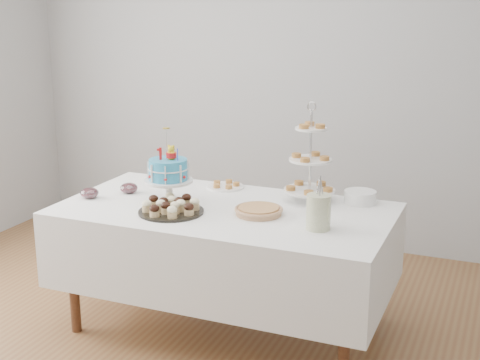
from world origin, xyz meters
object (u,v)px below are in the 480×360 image
at_px(birthday_cake, 169,182).
at_px(pastry_plate, 226,185).
at_px(utensil_pitcher, 319,211).
at_px(plate_stack, 360,197).
at_px(tiered_stand, 310,160).
at_px(table, 225,245).
at_px(cupcake_tray, 171,206).
at_px(jam_bowl_a, 90,193).
at_px(jam_bowl_b, 129,188).
at_px(pie, 259,210).

relative_size(birthday_cake, pastry_plate, 1.87).
relative_size(birthday_cake, utensil_pitcher, 1.54).
bearing_deg(plate_stack, tiered_stand, -165.75).
relative_size(table, pastry_plate, 8.10).
xyz_separation_m(cupcake_tray, pastry_plate, (0.07, 0.60, -0.03)).
bearing_deg(table, plate_stack, 29.69).
distance_m(pastry_plate, utensil_pitcher, 0.95).
relative_size(table, jam_bowl_a, 17.35).
height_order(table, cupcake_tray, cupcake_tray).
height_order(cupcake_tray, pastry_plate, cupcake_tray).
height_order(table, birthday_cake, birthday_cake).
relative_size(table, tiered_stand, 3.21).
bearing_deg(pastry_plate, jam_bowl_b, -145.89).
height_order(cupcake_tray, utensil_pitcher, utensil_pitcher).
distance_m(jam_bowl_a, jam_bowl_b, 0.25).
bearing_deg(pie, tiered_stand, 63.17).
xyz_separation_m(jam_bowl_a, jam_bowl_b, (0.16, 0.19, -0.00)).
distance_m(pie, utensil_pitcher, 0.40).
xyz_separation_m(plate_stack, jam_bowl_a, (-1.54, -0.53, -0.01)).
height_order(cupcake_tray, tiered_stand, tiered_stand).
xyz_separation_m(pie, plate_stack, (0.48, 0.44, 0.01)).
bearing_deg(birthday_cake, cupcake_tray, -79.19).
bearing_deg(utensil_pitcher, pie, -172.75).
height_order(tiered_stand, jam_bowl_b, tiered_stand).
bearing_deg(pie, jam_bowl_a, -175.08).
xyz_separation_m(pie, tiered_stand, (0.18, 0.36, 0.23)).
distance_m(table, pastry_plate, 0.50).
height_order(plate_stack, pastry_plate, plate_stack).
xyz_separation_m(pastry_plate, jam_bowl_a, (-0.67, -0.53, 0.02)).
height_order(plate_stack, jam_bowl_b, plate_stack).
distance_m(cupcake_tray, jam_bowl_b, 0.50).
bearing_deg(jam_bowl_b, pastry_plate, 34.11).
bearing_deg(utensil_pitcher, plate_stack, 103.47).
distance_m(birthday_cake, cupcake_tray, 0.24).
relative_size(birthday_cake, pie, 1.61).
distance_m(birthday_cake, jam_bowl_b, 0.34).
distance_m(table, birthday_cake, 0.50).
bearing_deg(cupcake_tray, utensil_pitcher, 3.28).
relative_size(birthday_cake, tiered_stand, 0.74).
distance_m(birthday_cake, pie, 0.59).
relative_size(jam_bowl_a, jam_bowl_b, 1.01).
xyz_separation_m(birthday_cake, pie, (0.59, -0.03, -0.10)).
relative_size(pie, pastry_plate, 1.16).
relative_size(table, pie, 7.01).
xyz_separation_m(table, tiered_stand, (0.41, 0.33, 0.48)).
height_order(birthday_cake, jam_bowl_a, birthday_cake).
xyz_separation_m(jam_bowl_b, utensil_pitcher, (1.28, -0.21, 0.07)).
height_order(pie, utensil_pitcher, utensil_pitcher).
relative_size(plate_stack, jam_bowl_a, 1.71).
distance_m(birthday_cake, pastry_plate, 0.46).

